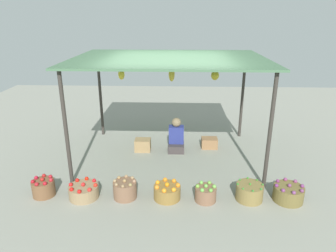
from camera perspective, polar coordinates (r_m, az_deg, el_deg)
name	(u,v)px	position (r m, az deg, el deg)	size (l,w,h in m)	color
ground_plane	(169,156)	(6.95, 0.21, -5.47)	(14.00, 14.00, 0.00)	gray
market_stall_structure	(169,64)	(6.36, 0.26, 11.42)	(3.86, 2.80, 2.17)	#38332D
vendor_person	(176,138)	(7.11, 1.53, -2.24)	(0.36, 0.44, 0.78)	#3F3838
basket_red_apples	(44,187)	(5.89, -21.97, -10.47)	(0.38, 0.38, 0.34)	brown
basket_red_tomatoes	(84,191)	(5.63, -15.26, -11.51)	(0.51, 0.51, 0.28)	#957B57
basket_potatoes	(125,189)	(5.46, -7.94, -11.48)	(0.40, 0.40, 0.35)	brown
basket_oranges	(167,192)	(5.40, -0.17, -12.00)	(0.46, 0.46, 0.30)	olive
basket_green_apples	(206,193)	(5.38, 6.94, -12.23)	(0.36, 0.36, 0.31)	brown
basket_green_chilies	(249,192)	(5.55, 14.77, -11.67)	(0.46, 0.46, 0.31)	olive
basket_purple_onions	(288,193)	(5.72, 21.30, -11.48)	(0.50, 0.50, 0.32)	brown
wooden_crate_near_vendor	(209,143)	(7.37, 7.64, -3.10)	(0.37, 0.28, 0.24)	#976D47
wooden_crate_stacked_rear	(143,145)	(7.17, -4.67, -3.49)	(0.36, 0.28, 0.28)	#9F7F53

